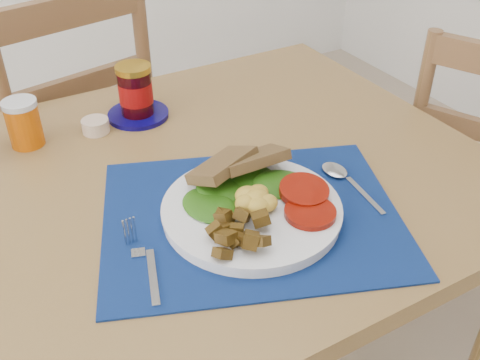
{
  "coord_description": "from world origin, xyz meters",
  "views": [
    {
      "loc": [
        -0.23,
        -0.61,
        1.36
      ],
      "look_at": [
        0.16,
        0.08,
        0.8
      ],
      "focal_mm": 42.0,
      "sensor_mm": 36.0,
      "label": 1
    }
  ],
  "objects_px": {
    "jam_on_saucer": "(136,95)",
    "chair_far": "(69,121)",
    "breakfast_plate": "(250,208)",
    "juice_glass": "(24,124)"
  },
  "relations": [
    {
      "from": "chair_far",
      "to": "jam_on_saucer",
      "type": "bearing_deg",
      "value": 92.21
    },
    {
      "from": "chair_far",
      "to": "breakfast_plate",
      "type": "height_order",
      "value": "chair_far"
    },
    {
      "from": "chair_far",
      "to": "juice_glass",
      "type": "height_order",
      "value": "chair_far"
    },
    {
      "from": "jam_on_saucer",
      "to": "breakfast_plate",
      "type": "bearing_deg",
      "value": -86.05
    },
    {
      "from": "chair_far",
      "to": "breakfast_plate",
      "type": "xyz_separation_m",
      "value": [
        0.12,
        -0.79,
        0.18
      ]
    },
    {
      "from": "breakfast_plate",
      "to": "juice_glass",
      "type": "relative_size",
      "value": 3.25
    },
    {
      "from": "chair_far",
      "to": "jam_on_saucer",
      "type": "xyz_separation_m",
      "value": [
        0.09,
        -0.35,
        0.21
      ]
    },
    {
      "from": "chair_far",
      "to": "juice_glass",
      "type": "xyz_separation_m",
      "value": [
        -0.15,
        -0.35,
        0.2
      ]
    },
    {
      "from": "chair_far",
      "to": "jam_on_saucer",
      "type": "height_order",
      "value": "chair_far"
    },
    {
      "from": "jam_on_saucer",
      "to": "chair_far",
      "type": "bearing_deg",
      "value": 103.93
    }
  ]
}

